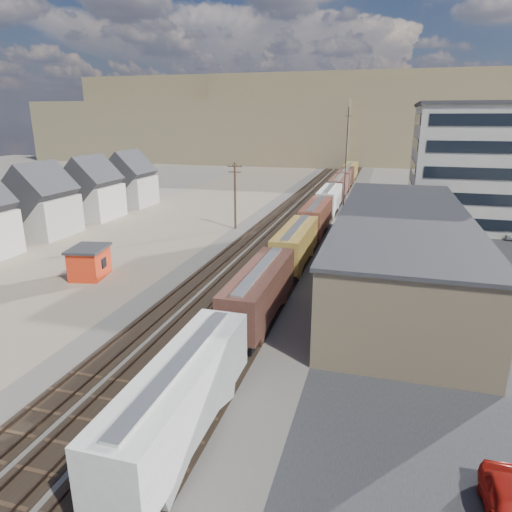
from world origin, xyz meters
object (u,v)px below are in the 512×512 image
(parked_car_red, at_px, (511,509))
(parked_car_blue, at_px, (443,228))
(utility_pole_north, at_px, (235,194))
(freight_train, at_px, (323,206))
(maintenance_shed, at_px, (89,262))

(parked_car_red, xyz_separation_m, parked_car_blue, (2.51, 52.66, -0.03))
(utility_pole_north, bearing_deg, freight_train, 30.28)
(freight_train, height_order, maintenance_shed, freight_train)
(utility_pole_north, distance_m, maintenance_shed, 26.47)
(freight_train, xyz_separation_m, maintenance_shed, (-20.27, -32.17, -1.10))
(parked_car_red, height_order, parked_car_blue, parked_car_red)
(parked_car_red, bearing_deg, parked_car_blue, 86.37)
(utility_pole_north, xyz_separation_m, maintenance_shed, (-7.97, -24.99, -3.61))
(utility_pole_north, distance_m, parked_car_red, 54.68)
(utility_pole_north, xyz_separation_m, parked_car_blue, (30.05, 5.64, -4.50))
(freight_train, bearing_deg, utility_pole_north, -149.72)
(freight_train, bearing_deg, parked_car_blue, -4.98)
(freight_train, bearing_deg, parked_car_red, -74.29)
(freight_train, height_order, parked_car_red, freight_train)
(freight_train, relative_size, parked_car_red, 24.62)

